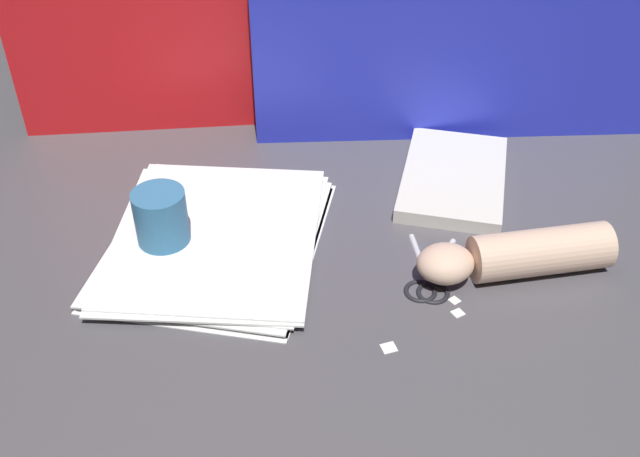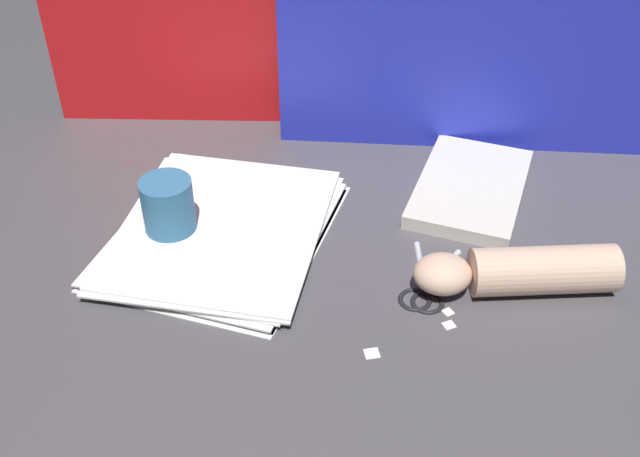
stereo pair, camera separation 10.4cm
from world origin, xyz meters
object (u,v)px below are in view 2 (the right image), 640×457
(book_closed, at_px, (471,188))
(mug, at_px, (169,210))
(scissors, at_px, (425,287))
(hand_forearm, at_px, (519,271))
(paper_stack, at_px, (222,230))

(book_closed, bearing_deg, mug, -153.24)
(scissors, height_order, hand_forearm, hand_forearm)
(book_closed, distance_m, hand_forearm, 0.23)
(hand_forearm, bearing_deg, book_closed, 109.92)
(hand_forearm, bearing_deg, mug, 179.88)
(paper_stack, height_order, book_closed, book_closed)
(scissors, bearing_deg, paper_stack, 170.84)
(book_closed, distance_m, mug, 0.48)
(paper_stack, height_order, mug, mug)
(paper_stack, bearing_deg, mug, -163.80)
(book_closed, height_order, mug, mug)
(hand_forearm, distance_m, mug, 0.50)
(paper_stack, relative_size, hand_forearm, 1.34)
(paper_stack, xyz_separation_m, mug, (-0.07, -0.02, 0.04))
(mug, bearing_deg, book_closed, 26.76)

